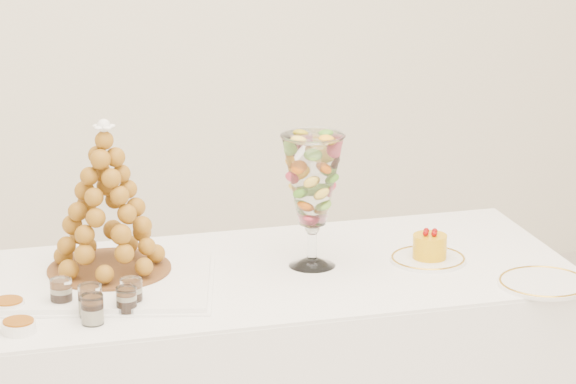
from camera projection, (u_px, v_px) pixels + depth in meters
name	position (u px, v px, depth m)	size (l,w,h in m)	color
lace_tray	(100.00, 283.00, 3.40)	(0.54, 0.41, 0.02)	white
macaron_vase	(313.00, 182.00, 3.48)	(0.16, 0.16, 0.35)	white
cake_plate	(428.00, 259.00, 3.58)	(0.20, 0.20, 0.01)	white
spare_plate	(544.00, 283.00, 3.40)	(0.23, 0.23, 0.01)	white
verrine_a	(61.00, 293.00, 3.25)	(0.05, 0.05, 0.07)	white
verrine_b	(90.00, 301.00, 3.20)	(0.06, 0.06, 0.08)	white
verrine_c	(131.00, 293.00, 3.25)	(0.05, 0.05, 0.07)	white
verrine_d	(92.00, 309.00, 3.15)	(0.05, 0.05, 0.07)	white
verrine_e	(126.00, 301.00, 3.21)	(0.05, 0.05, 0.07)	white
ramekin_back	(8.00, 306.00, 3.23)	(0.08, 0.08, 0.02)	white
ramekin_front	(19.00, 327.00, 3.11)	(0.08, 0.08, 0.02)	white
croquembouche	(106.00, 198.00, 3.40)	(0.31, 0.31, 0.39)	brown
mousse_cake	(430.00, 246.00, 3.57)	(0.09, 0.09, 0.08)	#E2A40A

